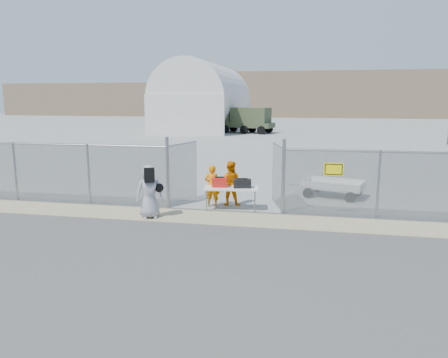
% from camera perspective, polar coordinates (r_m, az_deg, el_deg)
% --- Properties ---
extents(ground, '(160.00, 160.00, 0.00)m').
position_cam_1_polar(ground, '(13.17, -1.73, -6.28)').
color(ground, '#444444').
extents(tarmac_inside, '(160.00, 80.00, 0.01)m').
position_cam_1_polar(tarmac_inside, '(54.48, 8.39, 6.41)').
color(tarmac_inside, gray).
rests_on(tarmac_inside, ground).
extents(dirt_strip, '(44.00, 1.60, 0.01)m').
position_cam_1_polar(dirt_strip, '(14.10, -0.81, -5.10)').
color(dirt_strip, tan).
rests_on(dirt_strip, ground).
extents(distant_hills, '(140.00, 6.00, 9.00)m').
position_cam_1_polar(distant_hills, '(90.30, 12.97, 10.70)').
color(distant_hills, '#7F684F').
rests_on(distant_hills, ground).
extents(chain_link_fence, '(40.00, 0.20, 2.20)m').
position_cam_1_polar(chain_link_fence, '(14.81, 0.00, 0.00)').
color(chain_link_fence, gray).
rests_on(chain_link_fence, ground).
extents(quonset_hangar, '(9.00, 18.00, 8.00)m').
position_cam_1_polar(quonset_hangar, '(53.84, -2.49, 10.72)').
color(quonset_hangar, silver).
rests_on(quonset_hangar, ground).
extents(folding_table, '(1.94, 1.01, 0.79)m').
position_cam_1_polar(folding_table, '(15.07, 0.93, -2.57)').
color(folding_table, white).
rests_on(folding_table, ground).
extents(orange_bag, '(0.57, 0.43, 0.32)m').
position_cam_1_polar(orange_bag, '(15.04, -0.56, -0.43)').
color(orange_bag, red).
rests_on(orange_bag, folding_table).
extents(black_duffel, '(0.66, 0.46, 0.29)m').
position_cam_1_polar(black_duffel, '(14.94, 2.41, -0.58)').
color(black_duffel, black).
rests_on(black_duffel, folding_table).
extents(security_worker_left, '(0.55, 0.37, 1.50)m').
position_cam_1_polar(security_worker_left, '(15.42, -1.55, -0.91)').
color(security_worker_left, orange).
rests_on(security_worker_left, ground).
extents(security_worker_right, '(0.79, 0.62, 1.61)m').
position_cam_1_polar(security_worker_right, '(15.59, 0.80, -0.57)').
color(security_worker_right, orange).
rests_on(security_worker_right, ground).
extents(visitor, '(1.00, 0.85, 1.73)m').
position_cam_1_polar(visitor, '(14.14, -9.72, -1.64)').
color(visitor, '#9A99A2').
rests_on(visitor, ground).
extents(utility_trailer, '(3.25, 2.30, 0.71)m').
position_cam_1_polar(utility_trailer, '(17.52, 14.07, -1.15)').
color(utility_trailer, white).
rests_on(utility_trailer, ground).
extents(military_truck, '(6.19, 3.61, 2.78)m').
position_cam_1_polar(military_truck, '(48.40, 3.02, 7.65)').
color(military_truck, '#404C2D').
rests_on(military_truck, ground).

